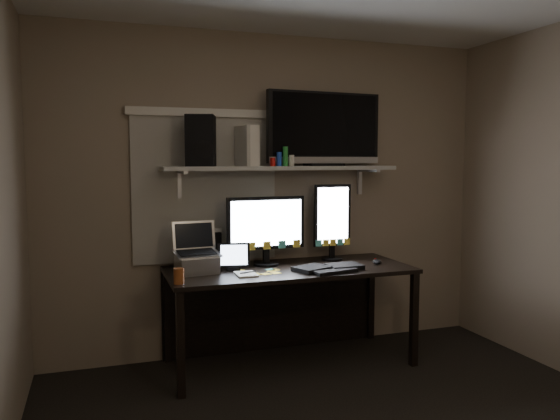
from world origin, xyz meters
name	(u,v)px	position (x,y,z in m)	size (l,w,h in m)	color
back_wall	(274,195)	(0.00, 1.80, 1.25)	(3.60, 3.60, 0.00)	#7A6D58
window_blinds	(206,190)	(-0.55, 1.79, 1.30)	(1.10, 0.02, 1.10)	#B4AEA1
desk	(284,288)	(0.00, 1.55, 0.55)	(1.80, 0.75, 0.73)	black
wall_shelf	(281,168)	(0.00, 1.62, 1.46)	(1.80, 0.35, 0.03)	#A9AAA5
monitor_landscape	(266,230)	(-0.14, 1.57, 1.00)	(0.61, 0.06, 0.54)	black
monitor_portrait	(332,222)	(0.43, 1.62, 1.04)	(0.31, 0.06, 0.62)	black
keyboard	(328,267)	(0.25, 1.27, 0.75)	(0.51, 0.20, 0.03)	black
mouse	(377,262)	(0.69, 1.35, 0.75)	(0.06, 0.10, 0.04)	black
notepad	(246,274)	(-0.37, 1.29, 0.74)	(0.14, 0.19, 0.01)	silver
tablet	(233,257)	(-0.41, 1.47, 0.83)	(0.23, 0.10, 0.20)	black
file_sorter	(206,248)	(-0.57, 1.68, 0.87)	(0.21, 0.10, 0.27)	black
laptop	(197,249)	(-0.68, 1.46, 0.91)	(0.31, 0.25, 0.35)	#AEAEB3
cup	(179,276)	(-0.85, 1.16, 0.78)	(0.07, 0.07, 0.10)	brown
sticky_notes	(260,271)	(-0.24, 1.36, 0.73)	(0.26, 0.19, 0.00)	yellow
tv	(324,129)	(0.37, 1.65, 1.77)	(0.96, 0.17, 0.57)	black
game_console	(247,146)	(-0.26, 1.64, 1.63)	(0.08, 0.25, 0.30)	beige
speaker	(201,141)	(-0.61, 1.63, 1.66)	(0.20, 0.25, 0.37)	black
bottles	(282,156)	(-0.01, 1.57, 1.56)	(0.24, 0.05, 0.15)	#A50F0C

